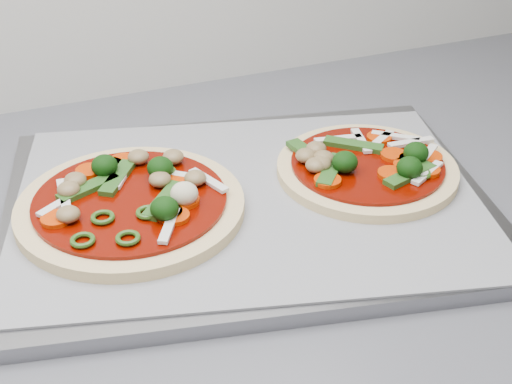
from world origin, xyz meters
name	(u,v)px	position (x,y,z in m)	size (l,w,h in m)	color
baking_tray	(248,204)	(0.26, 1.30, 0.91)	(0.43, 0.32, 0.01)	gray
parchment	(248,197)	(0.26, 1.30, 0.92)	(0.41, 0.30, 0.00)	gray
pizza_left	(132,201)	(0.16, 1.32, 0.93)	(0.20, 0.20, 0.03)	beige
pizza_right	(367,166)	(0.38, 1.30, 0.93)	(0.20, 0.20, 0.03)	beige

